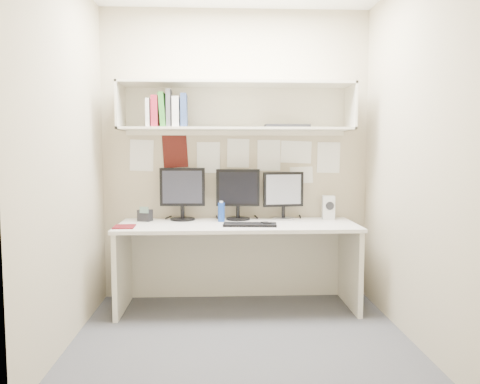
{
  "coord_description": "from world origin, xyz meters",
  "views": [
    {
      "loc": [
        -0.16,
        -3.26,
        1.34
      ],
      "look_at": [
        0.01,
        0.35,
        1.02
      ],
      "focal_mm": 35.0,
      "sensor_mm": 36.0,
      "label": 1
    }
  ],
  "objects_px": {
    "keyboard": "(250,225)",
    "desk": "(238,266)",
    "monitor_center": "(238,192)",
    "monitor_left": "(182,192)",
    "desk_phone": "(145,215)",
    "speaker": "(328,207)",
    "monitor_right": "(283,193)",
    "maroon_notebook": "(124,227)"
  },
  "relations": [
    {
      "from": "monitor_center",
      "to": "desk",
      "type": "bearing_deg",
      "value": -87.79
    },
    {
      "from": "maroon_notebook",
      "to": "desk_phone",
      "type": "bearing_deg",
      "value": 68.49
    },
    {
      "from": "monitor_center",
      "to": "desk_phone",
      "type": "relative_size",
      "value": 3.4
    },
    {
      "from": "desk",
      "to": "maroon_notebook",
      "type": "relative_size",
      "value": 10.06
    },
    {
      "from": "desk",
      "to": "monitor_center",
      "type": "distance_m",
      "value": 0.65
    },
    {
      "from": "speaker",
      "to": "desk_phone",
      "type": "xyz_separation_m",
      "value": [
        -1.63,
        -0.05,
        -0.05
      ]
    },
    {
      "from": "speaker",
      "to": "monitor_left",
      "type": "bearing_deg",
      "value": -174.59
    },
    {
      "from": "keyboard",
      "to": "desk_phone",
      "type": "xyz_separation_m",
      "value": [
        -0.9,
        0.31,
        0.04
      ]
    },
    {
      "from": "maroon_notebook",
      "to": "desk_phone",
      "type": "distance_m",
      "value": 0.35
    },
    {
      "from": "desk",
      "to": "monitor_left",
      "type": "xyz_separation_m",
      "value": [
        -0.48,
        0.22,
        0.62
      ]
    },
    {
      "from": "speaker",
      "to": "maroon_notebook",
      "type": "relative_size",
      "value": 1.06
    },
    {
      "from": "monitor_left",
      "to": "monitor_right",
      "type": "xyz_separation_m",
      "value": [
        0.9,
        0.0,
        -0.02
      ]
    },
    {
      "from": "keyboard",
      "to": "speaker",
      "type": "bearing_deg",
      "value": 30.68
    },
    {
      "from": "desk",
      "to": "keyboard",
      "type": "bearing_deg",
      "value": -56.21
    },
    {
      "from": "maroon_notebook",
      "to": "monitor_center",
      "type": "bearing_deg",
      "value": 20.2
    },
    {
      "from": "monitor_left",
      "to": "maroon_notebook",
      "type": "xyz_separation_m",
      "value": [
        -0.44,
        -0.39,
        -0.25
      ]
    },
    {
      "from": "monitor_left",
      "to": "desk_phone",
      "type": "relative_size",
      "value": 3.49
    },
    {
      "from": "desk_phone",
      "to": "speaker",
      "type": "bearing_deg",
      "value": 21.05
    },
    {
      "from": "desk",
      "to": "keyboard",
      "type": "distance_m",
      "value": 0.41
    },
    {
      "from": "maroon_notebook",
      "to": "speaker",
      "type": "bearing_deg",
      "value": 9.78
    },
    {
      "from": "monitor_left",
      "to": "keyboard",
      "type": "height_order",
      "value": "monitor_left"
    },
    {
      "from": "monitor_left",
      "to": "monitor_right",
      "type": "distance_m",
      "value": 0.9
    },
    {
      "from": "desk",
      "to": "keyboard",
      "type": "relative_size",
      "value": 4.62
    },
    {
      "from": "monitor_right",
      "to": "keyboard",
      "type": "distance_m",
      "value": 0.53
    },
    {
      "from": "speaker",
      "to": "keyboard",
      "type": "bearing_deg",
      "value": -148.43
    },
    {
      "from": "keyboard",
      "to": "maroon_notebook",
      "type": "bearing_deg",
      "value": -173.59
    },
    {
      "from": "keyboard",
      "to": "speaker",
      "type": "relative_size",
      "value": 2.06
    },
    {
      "from": "speaker",
      "to": "maroon_notebook",
      "type": "height_order",
      "value": "speaker"
    },
    {
      "from": "desk",
      "to": "monitor_left",
      "type": "relative_size",
      "value": 4.33
    },
    {
      "from": "monitor_left",
      "to": "desk_phone",
      "type": "bearing_deg",
      "value": -167.81
    },
    {
      "from": "monitor_center",
      "to": "keyboard",
      "type": "xyz_separation_m",
      "value": [
        0.08,
        -0.36,
        -0.24
      ]
    },
    {
      "from": "keyboard",
      "to": "desk",
      "type": "bearing_deg",
      "value": 128.78
    },
    {
      "from": "speaker",
      "to": "monitor_center",
      "type": "bearing_deg",
      "value": -174.88
    },
    {
      "from": "maroon_notebook",
      "to": "desk_phone",
      "type": "height_order",
      "value": "desk_phone"
    },
    {
      "from": "monitor_right",
      "to": "speaker",
      "type": "relative_size",
      "value": 2.01
    },
    {
      "from": "monitor_right",
      "to": "maroon_notebook",
      "type": "height_order",
      "value": "monitor_right"
    },
    {
      "from": "monitor_left",
      "to": "desk",
      "type": "bearing_deg",
      "value": -22.26
    },
    {
      "from": "monitor_left",
      "to": "monitor_right",
      "type": "height_order",
      "value": "monitor_left"
    },
    {
      "from": "keyboard",
      "to": "monitor_center",
      "type": "bearing_deg",
      "value": 107.89
    },
    {
      "from": "monitor_left",
      "to": "desk_phone",
      "type": "height_order",
      "value": "monitor_left"
    },
    {
      "from": "maroon_notebook",
      "to": "monitor_left",
      "type": "bearing_deg",
      "value": 39.08
    },
    {
      "from": "desk_phone",
      "to": "keyboard",
      "type": "bearing_deg",
      "value": 0.63
    }
  ]
}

